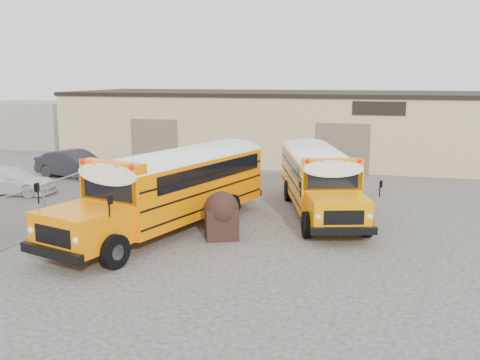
% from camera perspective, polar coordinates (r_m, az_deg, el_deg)
% --- Properties ---
extents(ground, '(120.00, 120.00, 0.00)m').
position_cam_1_polar(ground, '(18.91, -4.65, -6.69)').
color(ground, '#373533').
rests_on(ground, ground).
extents(warehouse, '(30.20, 10.20, 4.67)m').
position_cam_1_polar(warehouse, '(37.62, 5.27, 5.87)').
color(warehouse, '#D2B581').
rests_on(warehouse, ground).
extents(chainlink_fence, '(0.07, 18.07, 1.81)m').
position_cam_1_polar(chainlink_fence, '(23.79, -16.09, -1.14)').
color(chainlink_fence, '#93969B').
rests_on(chainlink_fence, ground).
extents(distant_building_left, '(8.00, 6.00, 3.60)m').
position_cam_1_polar(distant_building_left, '(48.13, -21.27, 5.61)').
color(distant_building_left, gray).
rests_on(distant_building_left, ground).
extents(school_bus_left, '(5.51, 10.74, 3.06)m').
position_cam_1_polar(school_bus_left, '(25.46, 1.70, 2.06)').
color(school_bus_left, '#FF7F00').
rests_on(school_bus_left, ground).
extents(school_bus_right, '(4.75, 9.64, 2.74)m').
position_cam_1_polar(school_bus_right, '(28.66, 6.49, 2.64)').
color(school_bus_right, '#FF9400').
rests_on(school_bus_right, ground).
extents(tarp_bundle, '(1.45, 1.39, 1.72)m').
position_cam_1_polar(tarp_bundle, '(19.14, -1.99, -3.70)').
color(tarp_bundle, black).
rests_on(tarp_bundle, ground).
extents(car_white, '(4.71, 2.25, 1.33)m').
position_cam_1_polar(car_white, '(28.75, -23.33, -0.05)').
color(car_white, silver).
rests_on(car_white, ground).
extents(car_dark, '(5.04, 2.72, 1.58)m').
position_cam_1_polar(car_dark, '(31.93, -17.21, 1.63)').
color(car_dark, black).
rests_on(car_dark, ground).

